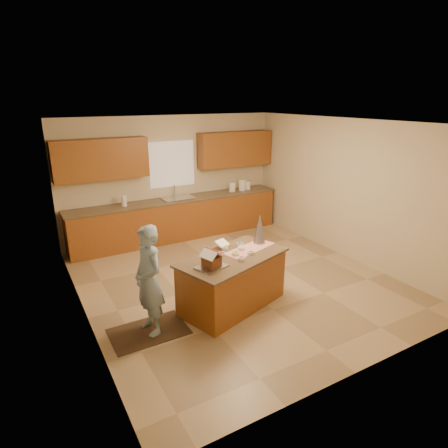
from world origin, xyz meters
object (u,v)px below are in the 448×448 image
Objects in this scene: island_base at (232,282)px; gingerbread_house at (212,260)px; boy at (149,281)px; tinsel_tree at (260,229)px.

island_base is 0.74m from gingerbread_house.
boy is at bearing 164.26° from island_base.
boy reaches higher than gingerbread_house.
tinsel_tree is (0.65, 0.25, 0.68)m from island_base.
gingerbread_house is at bearing -174.81° from island_base.
boy is (-1.97, -0.30, -0.30)m from tinsel_tree.
tinsel_tree is 1.57× the size of gingerbread_house.
boy is 0.89m from gingerbread_house.
island_base is 1.06× the size of boy.
boy is at bearing -171.40° from tinsel_tree.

